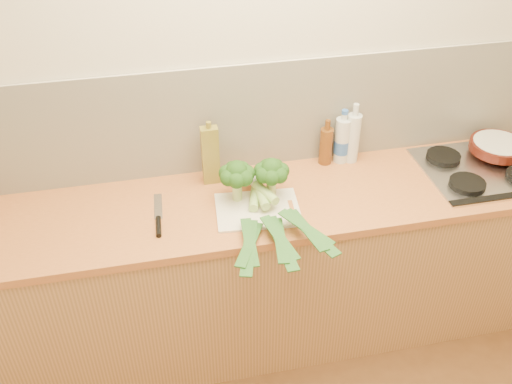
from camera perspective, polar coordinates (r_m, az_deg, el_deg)
The scene contains 15 objects.
room_shell at distance 2.74m, azimuth 1.25°, elevation 7.67°, with size 3.50×3.50×3.50m.
counter at distance 2.94m, azimuth 2.36°, elevation -7.47°, with size 3.20×0.62×0.90m.
gas_hob at distance 3.02m, azimuth 21.75°, elevation 2.19°, with size 0.58×0.50×0.04m.
chopping_board at distance 2.56m, azimuth 0.17°, elevation -1.77°, with size 0.37×0.27×0.01m, color white.
broccoli_left at distance 2.53m, azimuth -1.93°, elevation 1.77°, with size 0.16×0.16×0.20m.
broccoli_right at distance 2.55m, azimuth 1.56°, elevation 2.04°, with size 0.16×0.16×0.20m.
leek_front at distance 2.53m, azimuth -0.24°, elevation -1.43°, with size 0.25×0.71×0.04m.
leek_mid at distance 2.49m, azimuth 1.03°, elevation -1.54°, with size 0.11×0.67×0.04m.
leek_back at distance 2.50m, azimuth 1.91°, elevation -0.88°, with size 0.29×0.67×0.04m.
chefs_knife at distance 2.52m, azimuth -9.73°, elevation -2.92°, with size 0.05×0.31×0.02m.
skillet at distance 3.14m, azimuth 23.11°, elevation 4.25°, with size 0.41×0.28×0.05m.
oil_tin at distance 2.67m, azimuth -4.59°, elevation 3.72°, with size 0.08×0.05×0.32m.
glass_bottle at distance 2.87m, azimuth 9.65°, elevation 5.42°, with size 0.07×0.07×0.32m.
amber_bottle at distance 2.84m, azimuth 7.01°, elevation 4.65°, with size 0.06×0.06×0.24m.
water_bottle at distance 2.87m, azimuth 8.59°, elevation 5.03°, with size 0.08×0.08×0.27m.
Camera 1 is at (-0.56, -0.84, 2.49)m, focal length 40.00 mm.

